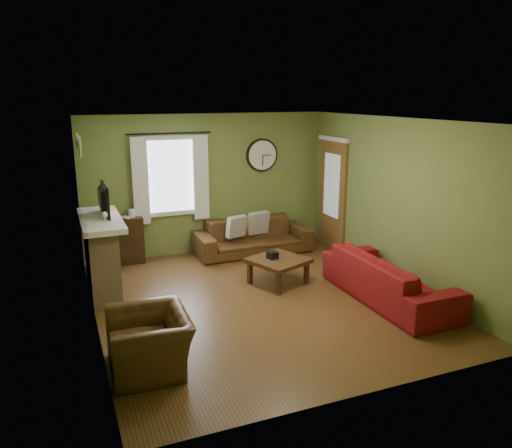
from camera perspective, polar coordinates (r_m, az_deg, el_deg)
name	(u,v)px	position (r m, az deg, el deg)	size (l,w,h in m)	color
floor	(260,300)	(7.43, 0.45, -8.66)	(4.60, 5.20, 0.00)	brown
ceiling	(260,120)	(6.83, 0.49, 11.79)	(4.60, 5.20, 0.00)	white
wall_left	(89,230)	(6.52, -18.55, -0.69)	(0.00, 5.20, 2.60)	olive
wall_right	(395,201)	(8.16, 15.58, 2.50)	(0.00, 5.20, 2.60)	olive
wall_back	(207,184)	(9.42, -5.60, 4.55)	(4.60, 0.00, 2.60)	olive
wall_front	(366,274)	(4.82, 12.42, -5.60)	(4.60, 0.00, 2.60)	olive
fireplace	(101,258)	(7.84, -17.25, -3.77)	(0.40, 1.40, 1.10)	tan
firebox	(116,272)	(7.94, -15.74, -5.35)	(0.04, 0.60, 0.55)	black
mantel	(100,220)	(7.69, -17.35, 0.43)	(0.58, 1.60, 0.08)	white
tv	(100,204)	(7.79, -17.43, 2.22)	(0.60, 0.08, 0.35)	black
tv_screen	(105,200)	(7.78, -16.87, 2.67)	(0.02, 0.62, 0.36)	#994C3F
medallion_left	(80,147)	(7.15, -19.47, 8.28)	(0.28, 0.28, 0.03)	white
medallion_mid	(79,145)	(7.49, -19.61, 8.53)	(0.28, 0.28, 0.03)	white
medallion_right	(77,143)	(7.84, -19.75, 8.75)	(0.28, 0.28, 0.03)	white
window_pane	(170,176)	(9.20, -9.80, 5.43)	(1.00, 0.02, 1.30)	silver
curtain_rod	(169,133)	(9.02, -9.87, 10.17)	(0.03, 0.03, 1.50)	black
curtain_left	(140,182)	(9.01, -13.07, 4.75)	(0.28, 0.04, 1.55)	white
curtain_right	(201,178)	(9.24, -6.31, 5.28)	(0.28, 0.04, 1.55)	white
wall_clock	(262,155)	(9.67, 0.73, 7.87)	(0.64, 0.06, 0.64)	white
door	(332,196)	(9.69, 8.73, 3.23)	(0.05, 0.90, 2.10)	brown
bookshelf	(123,241)	(9.15, -14.95, -1.87)	(0.70, 0.30, 0.84)	black
book	(122,212)	(8.96, -15.03, 1.37)	(0.16, 0.21, 0.02)	#452A16
sofa_brown	(253,236)	(9.47, -0.36, -1.42)	(2.19, 0.86, 0.64)	#492E16
pillow_left	(236,226)	(9.28, -2.25, -0.29)	(0.39, 0.12, 0.39)	#A2A197
pillow_right	(258,223)	(9.54, 0.27, 0.14)	(0.42, 0.13, 0.42)	#A2A197
sofa_red	(389,278)	(7.57, 14.94, -6.00)	(2.30, 0.90, 0.67)	maroon
armchair	(149,342)	(5.72, -12.10, -13.02)	(0.98, 0.85, 0.63)	#492E16
coffee_table	(278,271)	(7.96, 2.55, -5.42)	(0.79, 0.79, 0.42)	#452A16
tissue_box	(272,260)	(7.90, 1.89, -4.12)	(0.14, 0.14, 0.11)	black
wine_glass_a	(105,220)	(7.10, -16.85, 0.44)	(0.07, 0.07, 0.19)	white
wine_glass_b	(105,219)	(7.17, -16.91, 0.57)	(0.07, 0.07, 0.19)	white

